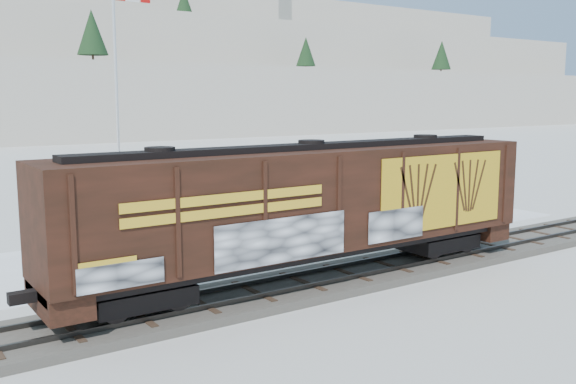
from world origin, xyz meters
TOP-DOWN VIEW (x-y plane):
  - ground at (0.00, 0.00)m, footprint 500.00×500.00m
  - rail_track at (0.00, 0.00)m, footprint 50.00×3.40m
  - parking_strip at (0.00, 7.50)m, footprint 40.00×8.00m
  - hopper_railcar at (0.35, -0.01)m, footprint 18.36×3.06m
  - flagpole at (-1.76, 12.64)m, footprint 2.30×0.90m
  - car_silver at (-0.96, 8.45)m, footprint 4.37×2.21m
  - car_white at (1.47, 5.77)m, footprint 5.11×3.11m
  - car_dark at (10.96, 7.13)m, footprint 5.42×2.71m

SIDE VIEW (x-z plane):
  - ground at x=0.00m, z-range 0.00..0.00m
  - parking_strip at x=0.00m, z-range 0.00..0.03m
  - rail_track at x=0.00m, z-range -0.07..0.36m
  - car_silver at x=-0.96m, z-range 0.03..1.46m
  - car_dark at x=10.96m, z-range 0.03..1.54m
  - car_white at x=1.47m, z-range 0.03..1.62m
  - hopper_railcar at x=0.35m, z-range 0.69..5.34m
  - flagpole at x=-1.76m, z-range -1.55..10.79m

